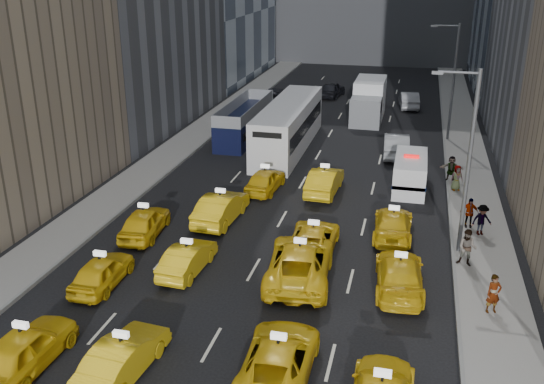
{
  "coord_description": "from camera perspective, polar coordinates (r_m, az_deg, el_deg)",
  "views": [
    {
      "loc": [
        6.71,
        -15.99,
        13.56
      ],
      "look_at": [
        -0.3,
        12.88,
        2.0
      ],
      "focal_mm": 40.0,
      "sensor_mm": 36.0,
      "label": 1
    }
  ],
  "objects": [
    {
      "name": "taxi_12",
      "position": [
        32.08,
        -11.9,
        -2.8
      ],
      "size": [
        2.11,
        4.44,
        1.46
      ],
      "primitive_type": "imported",
      "rotation": [
        0.0,
        0.0,
        3.23
      ],
      "color": "yellow",
      "rests_on": "ground"
    },
    {
      "name": "misc_car_4",
      "position": [
        60.12,
        12.76,
        8.47
      ],
      "size": [
        2.16,
        4.9,
        1.57
      ],
      "primitive_type": "imported",
      "rotation": [
        0.0,
        0.0,
        3.25
      ],
      "color": "#97989E",
      "rests_on": "ground"
    },
    {
      "name": "pedestrian_5",
      "position": [
        40.36,
        16.52,
        2.15
      ],
      "size": [
        1.49,
        0.43,
        1.61
      ],
      "primitive_type": "imported",
      "rotation": [
        0.0,
        0.0,
        -0.0
      ],
      "color": "gray",
      "rests_on": "sidewalk_east"
    },
    {
      "name": "misc_car_3",
      "position": [
        63.66,
        5.66,
        9.59
      ],
      "size": [
        2.47,
        4.84,
        1.58
      ],
      "primitive_type": "imported",
      "rotation": [
        0.0,
        0.0,
        3.01
      ],
      "color": "black",
      "rests_on": "ground"
    },
    {
      "name": "streetlight_near",
      "position": [
        29.4,
        17.87,
        3.12
      ],
      "size": [
        2.15,
        0.22,
        9.0
      ],
      "color": "#595B60",
      "rests_on": "ground"
    },
    {
      "name": "misc_car_1",
      "position": [
        60.05,
        0.37,
        8.99
      ],
      "size": [
        2.8,
        5.84,
        1.61
      ],
      "primitive_type": "imported",
      "rotation": [
        0.0,
        0.0,
        3.17
      ],
      "color": "black",
      "rests_on": "ground"
    },
    {
      "name": "pedestrian_3",
      "position": [
        33.62,
        18.07,
        -1.85
      ],
      "size": [
        0.98,
        0.49,
        1.63
      ],
      "primitive_type": "imported",
      "rotation": [
        0.0,
        0.0,
        0.06
      ],
      "color": "gray",
      "rests_on": "sidewalk_east"
    },
    {
      "name": "box_truck",
      "position": [
        54.91,
        9.09,
        8.5
      ],
      "size": [
        3.39,
        7.71,
        3.42
      ],
      "rotation": [
        0.0,
        0.0,
        0.11
      ],
      "color": "white",
      "rests_on": "ground"
    },
    {
      "name": "taxi_14",
      "position": [
        29.8,
        3.91,
        -4.43
      ],
      "size": [
        2.34,
        4.86,
        1.34
      ],
      "primitive_type": "imported",
      "rotation": [
        0.0,
        0.0,
        3.17
      ],
      "color": "yellow",
      "rests_on": "ground"
    },
    {
      "name": "city_bus",
      "position": [
        45.72,
        1.58,
        6.24
      ],
      "size": [
        4.36,
        13.63,
        3.46
      ],
      "rotation": [
        0.0,
        0.0,
        -0.12
      ],
      "color": "silver",
      "rests_on": "ground"
    },
    {
      "name": "misc_car_0",
      "position": [
        45.0,
        11.61,
        4.38
      ],
      "size": [
        2.06,
        5.13,
        1.66
      ],
      "primitive_type": "imported",
      "rotation": [
        0.0,
        0.0,
        3.2
      ],
      "color": "#999CA0",
      "rests_on": "ground"
    },
    {
      "name": "curb_east",
      "position": [
        43.21,
        16.07,
        2.24
      ],
      "size": [
        0.15,
        90.0,
        0.18
      ],
      "primitive_type": "cube",
      "color": "slate",
      "rests_on": "ground"
    },
    {
      "name": "sidewalk_east",
      "position": [
        43.32,
        17.97,
        2.05
      ],
      "size": [
        3.0,
        90.0,
        0.15
      ],
      "primitive_type": "cube",
      "color": "gray",
      "rests_on": "ground"
    },
    {
      "name": "taxi_6",
      "position": [
        21.49,
        0.62,
        -15.45
      ],
      "size": [
        2.48,
        5.17,
        1.42
      ],
      "primitive_type": "imported",
      "rotation": [
        0.0,
        0.0,
        3.17
      ],
      "color": "yellow",
      "rests_on": "ground"
    },
    {
      "name": "taxi_16",
      "position": [
        37.33,
        -0.65,
        1.11
      ],
      "size": [
        1.96,
        4.24,
        1.4
      ],
      "primitive_type": "imported",
      "rotation": [
        0.0,
        0.0,
        3.07
      ],
      "color": "yellow",
      "rests_on": "ground"
    },
    {
      "name": "pedestrian_0",
      "position": [
        26.1,
        20.13,
        -8.98
      ],
      "size": [
        0.71,
        0.6,
        1.67
      ],
      "primitive_type": "imported",
      "rotation": [
        0.0,
        0.0,
        0.38
      ],
      "color": "gray",
      "rests_on": "sidewalk_east"
    },
    {
      "name": "taxi_13",
      "position": [
        33.15,
        -4.83,
        -1.48
      ],
      "size": [
        1.96,
        4.88,
        1.58
      ],
      "primitive_type": "imported",
      "rotation": [
        0.0,
        0.0,
        3.08
      ],
      "color": "yellow",
      "rests_on": "ground"
    },
    {
      "name": "streetlight_far",
      "position": [
        48.83,
        16.6,
        10.2
      ],
      "size": [
        2.15,
        0.22,
        9.0
      ],
      "color": "#595B60",
      "rests_on": "ground"
    },
    {
      "name": "double_decker",
      "position": [
        48.65,
        -2.57,
        6.78
      ],
      "size": [
        2.64,
        9.92,
        2.86
      ],
      "rotation": [
        0.0,
        0.0,
        0.04
      ],
      "color": "black",
      "rests_on": "ground"
    },
    {
      "name": "taxi_11",
      "position": [
        27.05,
        11.91,
        -7.57
      ],
      "size": [
        2.39,
        5.14,
        1.45
      ],
      "primitive_type": "imported",
      "rotation": [
        0.0,
        0.0,
        3.21
      ],
      "color": "yellow",
      "rests_on": "ground"
    },
    {
      "name": "taxi_10",
      "position": [
        27.29,
        2.64,
        -6.58
      ],
      "size": [
        3.29,
        6.19,
        1.66
      ],
      "primitive_type": "imported",
      "rotation": [
        0.0,
        0.0,
        3.23
      ],
      "color": "yellow",
      "rests_on": "ground"
    },
    {
      "name": "curb_west",
      "position": [
        45.94,
        -7.07,
        4.04
      ],
      "size": [
        0.15,
        90.0,
        0.18
      ],
      "primitive_type": "cube",
      "color": "slate",
      "rests_on": "ground"
    },
    {
      "name": "nypd_van",
      "position": [
        38.68,
        12.86,
        1.72
      ],
      "size": [
        2.57,
        5.25,
        2.16
      ],
      "rotation": [
        0.0,
        0.0,
        0.12
      ],
      "color": "white",
      "rests_on": "ground"
    },
    {
      "name": "taxi_5",
      "position": [
        22.22,
        -13.82,
        -14.83
      ],
      "size": [
        1.88,
        4.36,
        1.4
      ],
      "primitive_type": "imported",
      "rotation": [
        0.0,
        0.0,
        3.05
      ],
      "color": "yellow",
      "rests_on": "ground"
    },
    {
      "name": "taxi_17",
      "position": [
        37.17,
        4.97,
        1.05
      ],
      "size": [
        1.85,
        4.73,
        1.53
      ],
      "primitive_type": "imported",
      "rotation": [
        0.0,
        0.0,
        3.09
      ],
      "color": "yellow",
      "rests_on": "ground"
    },
    {
      "name": "ground",
      "position": [
        22.02,
        -7.49,
        -16.98
      ],
      "size": [
        160.0,
        160.0,
        0.0
      ],
      "primitive_type": "plane",
      "color": "black",
      "rests_on": "ground"
    },
    {
      "name": "pedestrian_4",
      "position": [
        38.76,
        16.99,
        1.29
      ],
      "size": [
        0.87,
        0.67,
        1.58
      ],
      "primitive_type": "imported",
      "rotation": [
        0.0,
        0.0,
        0.36
      ],
      "color": "gray",
      "rests_on": "sidewalk_east"
    },
    {
      "name": "pedestrian_1",
      "position": [
        29.44,
        17.91,
        -5.02
      ],
      "size": [
        0.95,
        0.66,
        1.78
      ],
      "primitive_type": "imported",
      "rotation": [
        0.0,
        0.0,
        -0.24
      ],
      "color": "gray",
      "rests_on": "sidewalk_east"
    },
    {
      "name": "misc_car_2",
      "position": [
        62.54,
        9.26,
        9.13
      ],
      "size": [
        2.04,
        4.9,
        1.42
      ],
      "primitive_type": "imported",
      "rotation": [
        0.0,
        0.0,
        3.13
      ],
      "color": "gray",
      "rests_on": "ground"
    },
    {
      "name": "sidewalk_west",
      "position": [
        46.46,
        -8.75,
        4.13
      ],
      "size": [
        3.0,
        90.0,
        0.15
      ],
      "primitive_type": "cube",
      "color": "gray",
      "rests_on": "ground"
    },
    {
      "name": "taxi_8",
      "position": [
        27.79,
        -15.72,
        -7.24
      ],
      "size": [
        1.67,
        3.99,
        1.35
      ],
      "primitive_type": "imported",
      "rotation": [
        0.0,
        0.0,
        3.16
      ],
      "color": "yellow",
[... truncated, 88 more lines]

